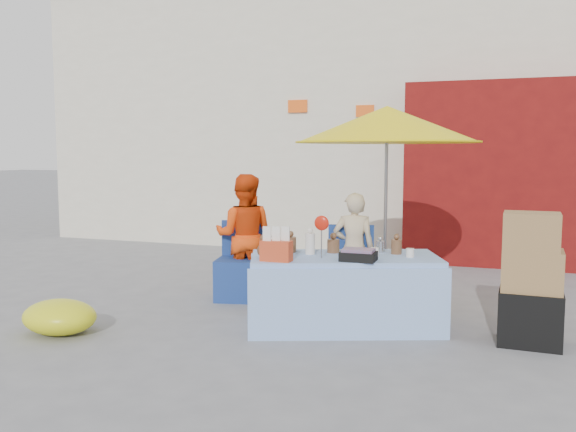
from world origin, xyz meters
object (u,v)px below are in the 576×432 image
at_px(market_table, 344,291).
at_px(chair_left, 239,276).
at_px(vendor_beige, 354,249).
at_px(chair_right, 350,284).
at_px(umbrella, 387,125).
at_px(vendor_orange, 244,236).
at_px(box_stack, 531,284).

bearing_deg(market_table, chair_left, 132.61).
bearing_deg(vendor_beige, chair_right, 76.42).
height_order(chair_left, vendor_beige, vendor_beige).
bearing_deg(chair_right, market_table, -93.49).
bearing_deg(chair_left, umbrella, -1.79).
bearing_deg(market_table, umbrella, 58.13).
xyz_separation_m(market_table, vendor_orange, (-1.35, 0.83, 0.34)).
bearing_deg(chair_right, umbrella, 31.01).
distance_m(chair_left, vendor_beige, 1.31).
xyz_separation_m(vendor_beige, umbrella, (0.30, 0.15, 1.29)).
bearing_deg(vendor_orange, box_stack, 152.76).
height_order(vendor_orange, umbrella, umbrella).
xyz_separation_m(vendor_beige, box_stack, (1.70, -0.80, -0.08)).
distance_m(chair_left, box_stack, 3.04).
relative_size(chair_left, vendor_beige, 0.71).
distance_m(chair_right, vendor_beige, 0.37).
xyz_separation_m(chair_left, chair_right, (1.25, 0.00, 0.00)).
bearing_deg(chair_right, box_stack, -33.33).
relative_size(market_table, box_stack, 1.71).
height_order(chair_right, vendor_beige, vendor_beige).
bearing_deg(market_table, box_stack, -19.33).
relative_size(chair_right, box_stack, 0.76).
bearing_deg(umbrella, box_stack, -33.97).
bearing_deg(chair_right, vendor_orange, 161.67).
bearing_deg(umbrella, vendor_orange, -174.47).
bearing_deg(vendor_orange, chair_right, 161.67).
bearing_deg(vendor_orange, vendor_beige, 167.83).
bearing_deg(vendor_orange, umbrella, 173.36).
relative_size(vendor_orange, vendor_beige, 1.15).
height_order(vendor_beige, umbrella, umbrella).
xyz_separation_m(vendor_orange, umbrella, (1.55, 0.15, 1.20)).
xyz_separation_m(vendor_orange, vendor_beige, (1.25, 0.00, -0.09)).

